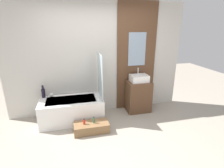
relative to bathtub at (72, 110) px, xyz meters
name	(u,v)px	position (x,y,z in m)	size (l,w,h in m)	color
ground_plane	(114,149)	(0.67, -1.18, -0.26)	(12.00, 12.00, 0.00)	#A39989
wall_tiled_back	(98,59)	(0.67, 0.40, 1.04)	(4.20, 0.06, 2.60)	beige
wall_wood_accent	(136,58)	(1.63, 0.34, 1.05)	(0.97, 0.04, 2.60)	brown
bathtub	(72,110)	(0.00, 0.00, 0.00)	(1.37, 0.69, 0.52)	white
glass_shower_screen	(100,76)	(0.65, -0.02, 0.75)	(0.01, 0.62, 0.99)	silver
wooden_step_bench	(91,127)	(0.36, -0.55, -0.16)	(0.70, 0.33, 0.19)	olive
vanity_cabinet	(138,96)	(1.63, 0.11, 0.12)	(0.57, 0.44, 0.77)	brown
sink	(139,78)	(1.63, 0.11, 0.59)	(0.42, 0.32, 0.32)	white
vase_tall_dark	(43,93)	(-0.59, 0.26, 0.37)	(0.08, 0.08, 0.28)	black
vase_round_light	(51,95)	(-0.43, 0.25, 0.31)	(0.10, 0.10, 0.10)	silver
bottle_soap_primary	(84,122)	(0.22, -0.55, -0.01)	(0.05, 0.05, 0.12)	red
bottle_soap_secondary	(94,120)	(0.42, -0.55, -0.01)	(0.04, 0.04, 0.14)	#38704C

